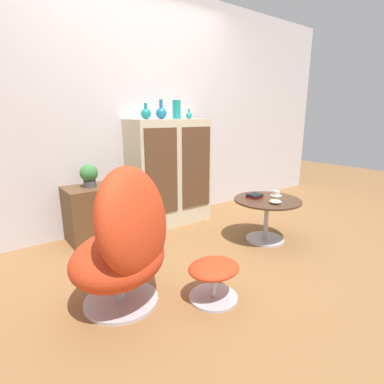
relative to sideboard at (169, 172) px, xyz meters
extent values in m
plane|color=olive|center=(-0.26, -1.12, -0.60)|extent=(12.00, 12.00, 0.00)
cube|color=silver|center=(-0.26, 0.25, 0.70)|extent=(6.40, 0.06, 2.60)
cube|color=beige|center=(0.00, 0.00, 0.00)|extent=(0.92, 0.42, 1.20)
cube|color=brown|center=(-0.23, -0.21, 0.06)|extent=(0.39, 0.01, 0.91)
cube|color=brown|center=(0.23, -0.21, 0.06)|extent=(0.39, 0.01, 0.91)
cube|color=brown|center=(-0.85, 0.01, -0.32)|extent=(0.62, 0.40, 0.56)
cylinder|color=beige|center=(-0.85, -0.19, -0.37)|extent=(0.23, 0.01, 0.23)
cylinder|color=#B7B7BC|center=(-1.14, -1.15, -0.59)|extent=(0.50, 0.50, 0.02)
cylinder|color=#B7B7BC|center=(-1.14, -1.15, -0.51)|extent=(0.06, 0.06, 0.14)
ellipsoid|color=red|center=(-1.14, -1.15, -0.27)|extent=(0.91, 0.88, 0.33)
ellipsoid|color=red|center=(-1.07, -1.26, 0.00)|extent=(0.82, 0.76, 0.74)
cylinder|color=#B7B7BC|center=(-0.61, -1.50, -0.59)|extent=(0.34, 0.34, 0.02)
cylinder|color=#B7B7BC|center=(-0.61, -1.50, -0.50)|extent=(0.04, 0.04, 0.17)
ellipsoid|color=red|center=(-0.61, -1.50, -0.37)|extent=(0.37, 0.31, 0.09)
cylinder|color=#B7B7BC|center=(0.48, -1.05, -0.59)|extent=(0.38, 0.38, 0.02)
cylinder|color=#B7B7BC|center=(0.48, -1.05, -0.38)|extent=(0.04, 0.04, 0.40)
cylinder|color=#472D1E|center=(0.48, -1.05, -0.18)|extent=(0.66, 0.66, 0.02)
ellipsoid|color=#147A75|center=(-0.27, 0.00, 0.65)|extent=(0.11, 0.11, 0.11)
cylinder|color=#147A75|center=(-0.27, 0.00, 0.73)|extent=(0.03, 0.03, 0.06)
ellipsoid|color=#196699|center=(-0.09, 0.00, 0.66)|extent=(0.12, 0.12, 0.12)
cylinder|color=#196699|center=(-0.09, 0.00, 0.76)|extent=(0.04, 0.04, 0.09)
cylinder|color=teal|center=(0.11, 0.00, 0.70)|extent=(0.09, 0.09, 0.20)
ellipsoid|color=teal|center=(0.29, 0.00, 0.64)|extent=(0.07, 0.07, 0.07)
cylinder|color=teal|center=(0.29, 0.00, 0.69)|extent=(0.02, 0.02, 0.05)
cylinder|color=#4C4C51|center=(-0.92, 0.01, -0.01)|extent=(0.12, 0.12, 0.07)
sphere|color=#387A3D|center=(-0.92, 0.01, 0.09)|extent=(0.17, 0.17, 0.17)
cylinder|color=silver|center=(0.65, -1.01, -0.16)|extent=(0.12, 0.12, 0.01)
cylinder|color=silver|center=(0.65, -1.01, -0.14)|extent=(0.07, 0.07, 0.05)
cube|color=red|center=(0.42, -0.93, -0.16)|extent=(0.13, 0.12, 0.02)
cube|color=black|center=(0.41, -0.94, -0.14)|extent=(0.14, 0.12, 0.02)
ellipsoid|color=beige|center=(0.42, -1.19, -0.15)|extent=(0.12, 0.12, 0.04)
camera|label=1|loc=(-1.83, -2.88, 0.64)|focal=28.00mm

